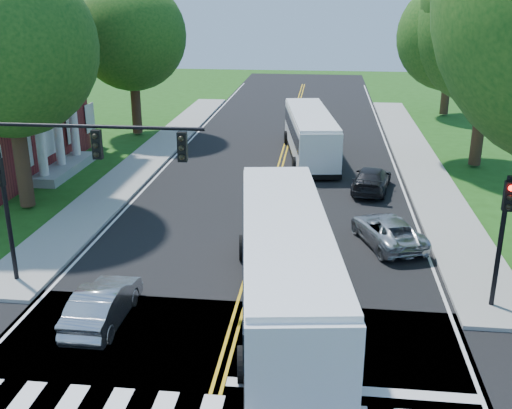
# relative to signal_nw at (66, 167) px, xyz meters

# --- Properties ---
(road) EXTENTS (14.00, 96.00, 0.01)m
(road) POSITION_rel_signal_nw_xyz_m (5.86, 11.57, -4.37)
(road) COLOR black
(road) RESTS_ON ground
(center_line) EXTENTS (0.36, 70.00, 0.01)m
(center_line) POSITION_rel_signal_nw_xyz_m (5.86, 15.57, -4.36)
(center_line) COLOR gold
(center_line) RESTS_ON road
(edge_line_w) EXTENTS (0.12, 70.00, 0.01)m
(edge_line_w) POSITION_rel_signal_nw_xyz_m (-0.94, 15.57, -4.36)
(edge_line_w) COLOR silver
(edge_line_w) RESTS_ON road
(edge_line_e) EXTENTS (0.12, 70.00, 0.01)m
(edge_line_e) POSITION_rel_signal_nw_xyz_m (12.66, 15.57, -4.36)
(edge_line_e) COLOR silver
(edge_line_e) RESTS_ON road
(stop_bar) EXTENTS (6.60, 0.40, 0.01)m
(stop_bar) POSITION_rel_signal_nw_xyz_m (9.36, -4.83, -4.36)
(stop_bar) COLOR silver
(stop_bar) RESTS_ON road
(sidewalk_nw) EXTENTS (2.60, 40.00, 0.15)m
(sidewalk_nw) POSITION_rel_signal_nw_xyz_m (-2.44, 18.57, -4.30)
(sidewalk_nw) COLOR gray
(sidewalk_nw) RESTS_ON ground
(sidewalk_ne) EXTENTS (2.60, 40.00, 0.15)m
(sidewalk_ne) POSITION_rel_signal_nw_xyz_m (14.16, 18.57, -4.30)
(sidewalk_ne) COLOR gray
(sidewalk_ne) RESTS_ON ground
(tree_west_near) EXTENTS (8.00, 8.00, 11.40)m
(tree_west_near) POSITION_rel_signal_nw_xyz_m (-5.64, 7.57, 3.15)
(tree_west_near) COLOR #372516
(tree_west_near) RESTS_ON ground
(tree_west_far) EXTENTS (7.60, 7.60, 10.67)m
(tree_west_far) POSITION_rel_signal_nw_xyz_m (-5.14, 23.57, 2.62)
(tree_west_far) COLOR #372516
(tree_west_far) RESTS_ON ground
(tree_east_mid) EXTENTS (8.40, 8.40, 11.93)m
(tree_east_mid) POSITION_rel_signal_nw_xyz_m (17.36, 17.57, 3.48)
(tree_east_mid) COLOR #372516
(tree_east_mid) RESTS_ON ground
(tree_east_far) EXTENTS (7.20, 7.20, 10.34)m
(tree_east_far) POSITION_rel_signal_nw_xyz_m (18.36, 33.57, 2.48)
(tree_east_far) COLOR #372516
(tree_east_far) RESTS_ON ground
(signal_nw) EXTENTS (7.15, 0.46, 5.66)m
(signal_nw) POSITION_rel_signal_nw_xyz_m (0.00, 0.00, 0.00)
(signal_nw) COLOR black
(signal_nw) RESTS_ON ground
(signal_ne) EXTENTS (0.30, 0.46, 4.40)m
(signal_ne) POSITION_rel_signal_nw_xyz_m (14.06, 0.01, -1.41)
(signal_ne) COLOR black
(signal_ne) RESTS_ON ground
(bus_lead) EXTENTS (4.31, 12.54, 3.18)m
(bus_lead) POSITION_rel_signal_nw_xyz_m (7.33, -0.84, -2.69)
(bus_lead) COLOR white
(bus_lead) RESTS_ON road
(bus_follow) EXTENTS (3.88, 11.19, 2.83)m
(bus_follow) POSITION_rel_signal_nw_xyz_m (7.51, 18.71, -2.87)
(bus_follow) COLOR white
(bus_follow) RESTS_ON road
(hatchback) EXTENTS (1.39, 3.89, 1.28)m
(hatchback) POSITION_rel_signal_nw_xyz_m (1.74, -2.24, -3.73)
(hatchback) COLOR #A4A6AB
(hatchback) RESTS_ON road
(suv) EXTENTS (3.25, 4.70, 1.19)m
(suv) POSITION_rel_signal_nw_xyz_m (11.13, 5.10, -3.77)
(suv) COLOR #AFB2B6
(suv) RESTS_ON road
(dark_sedan) EXTENTS (2.50, 4.54, 1.25)m
(dark_sedan) POSITION_rel_signal_nw_xyz_m (10.94, 12.17, -3.74)
(dark_sedan) COLOR black
(dark_sedan) RESTS_ON road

